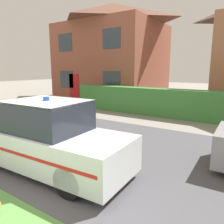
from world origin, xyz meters
The scene contains 4 objects.
road_strip centered at (0.00, 4.31, 0.01)m, with size 28.00×6.35×0.01m, color #4C4C51.
garden_hedge centered at (-0.93, 9.91, 0.73)m, with size 10.47×0.84×1.45m, color #3D7F38.
police_car centered at (-0.90, 2.34, 0.78)m, with size 4.54×1.80×1.80m.
house_left centered at (-7.09, 14.68, 3.89)m, with size 8.07×6.91×7.66m.
Camera 1 is at (3.29, -1.04, 2.46)m, focal length 35.00 mm.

